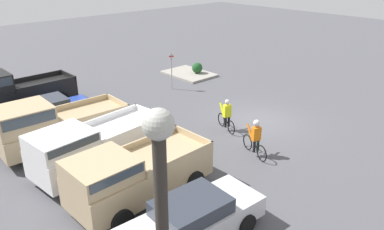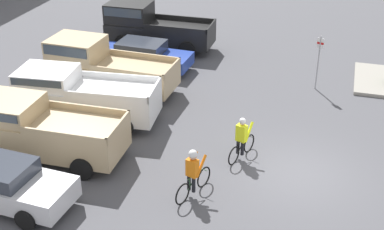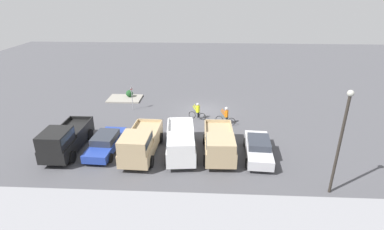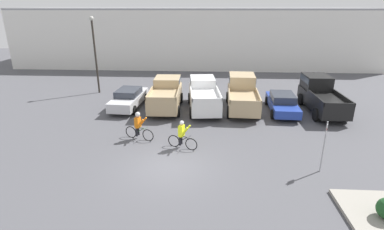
% 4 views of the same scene
% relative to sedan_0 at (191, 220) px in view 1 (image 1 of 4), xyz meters
% --- Properties ---
extents(ground_plane, '(80.00, 80.00, 0.00)m').
position_rel_sedan_0_xyz_m(ground_plane, '(4.13, -8.63, -0.72)').
color(ground_plane, '#4C4C51').
extents(sedan_0, '(2.12, 4.80, 1.42)m').
position_rel_sedan_0_xyz_m(sedan_0, '(0.00, 0.00, 0.00)').
color(sedan_0, silver).
rests_on(sedan_0, ground_plane).
extents(pickup_truck_0, '(2.38, 5.14, 2.06)m').
position_rel_sedan_0_xyz_m(pickup_truck_0, '(2.79, 0.10, 0.35)').
color(pickup_truck_0, tan).
rests_on(pickup_truck_0, ground_plane).
extents(pickup_truck_1, '(2.59, 5.60, 2.07)m').
position_rel_sedan_0_xyz_m(pickup_truck_1, '(5.57, 0.07, 0.37)').
color(pickup_truck_1, white).
rests_on(pickup_truck_1, ground_plane).
extents(pickup_truck_2, '(2.43, 5.65, 2.28)m').
position_rel_sedan_0_xyz_m(pickup_truck_2, '(8.42, 0.49, 0.45)').
color(pickup_truck_2, tan).
rests_on(pickup_truck_2, ground_plane).
extents(sedan_1, '(2.07, 4.87, 1.35)m').
position_rel_sedan_0_xyz_m(sedan_1, '(11.20, -0.32, -0.04)').
color(sedan_1, '#233D9E').
rests_on(sedan_1, ground_plane).
extents(pickup_truck_3, '(2.16, 5.60, 2.34)m').
position_rel_sedan_0_xyz_m(pickup_truck_3, '(14.00, 0.28, 0.48)').
color(pickup_truck_3, black).
rests_on(pickup_truck_3, ground_plane).
extents(cyclist_0, '(1.63, 0.66, 1.60)m').
position_rel_sedan_0_xyz_m(cyclist_0, '(4.58, -6.59, 0.06)').
color(cyclist_0, black).
rests_on(cyclist_0, ground_plane).
extents(cyclist_1, '(1.76, 0.70, 1.67)m').
position_rel_sedan_0_xyz_m(cyclist_1, '(2.01, -5.57, 0.13)').
color(cyclist_1, black).
rests_on(cyclist_1, ground_plane).
extents(fire_lane_sign, '(0.11, 0.29, 2.47)m').
position_rel_sedan_0_xyz_m(fire_lane_sign, '(11.15, -8.61, 0.77)').
color(fire_lane_sign, '#9E9EA3').
rests_on(fire_lane_sign, ground_plane).
extents(curb_island, '(3.56, 2.56, 0.15)m').
position_rel_sedan_0_xyz_m(curb_island, '(12.74, -11.55, -0.65)').
color(curb_island, gray).
rests_on(curb_island, ground_plane).
extents(shrub, '(0.76, 0.76, 0.76)m').
position_rel_sedan_0_xyz_m(shrub, '(12.30, -11.96, -0.19)').
color(shrub, '#1E4C23').
rests_on(shrub, curb_island).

